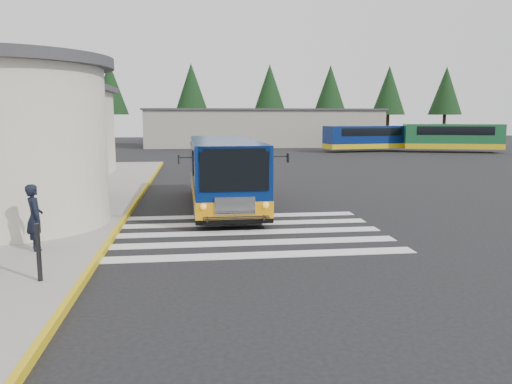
{
  "coord_description": "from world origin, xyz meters",
  "views": [
    {
      "loc": [
        -1.83,
        -14.64,
        3.26
      ],
      "look_at": [
        -0.07,
        -0.5,
        1.12
      ],
      "focal_mm": 35.0,
      "sensor_mm": 36.0,
      "label": 1
    }
  ],
  "objects": [
    {
      "name": "transit_bus",
      "position": [
        -0.77,
        3.36,
        1.18
      ],
      "size": [
        3.18,
        8.77,
        2.46
      ],
      "rotation": [
        0.0,
        0.0,
        0.02
      ],
      "color": "navy",
      "rests_on": "ground"
    },
    {
      "name": "curb_strip",
      "position": [
        -4.05,
        4.0,
        0.08
      ],
      "size": [
        0.12,
        34.0,
        0.16
      ],
      "primitive_type": "cube",
      "color": "gold",
      "rests_on": "ground"
    },
    {
      "name": "depot_building",
      "position": [
        6.0,
        42.0,
        2.11
      ],
      "size": [
        26.4,
        8.4,
        4.2
      ],
      "color": "gray",
      "rests_on": "ground"
    },
    {
      "name": "crosswalk",
      "position": [
        -0.5,
        -0.8,
        0.01
      ],
      "size": [
        8.0,
        5.35,
        0.01
      ],
      "color": "silver",
      "rests_on": "ground"
    },
    {
      "name": "tree_line",
      "position": [
        6.29,
        50.0,
        6.77
      ],
      "size": [
        58.4,
        4.4,
        10.0
      ],
      "color": "black",
      "rests_on": "ground"
    },
    {
      "name": "bollard",
      "position": [
        -4.81,
        -4.97,
        0.71
      ],
      "size": [
        0.09,
        0.09,
        1.12
      ],
      "primitive_type": "cylinder",
      "color": "black",
      "rests_on": "sidewalk"
    },
    {
      "name": "ground",
      "position": [
        0.0,
        0.0,
        0.0
      ],
      "size": [
        140.0,
        140.0,
        0.0
      ],
      "primitive_type": "plane",
      "color": "black",
      "rests_on": "ground"
    },
    {
      "name": "pedestrian_a",
      "position": [
        -5.58,
        -2.59,
        0.94
      ],
      "size": [
        0.58,
        0.68,
        1.57
      ],
      "primitive_type": "imported",
      "rotation": [
        0.0,
        0.0,
        1.99
      ],
      "color": "black",
      "rests_on": "sidewalk"
    },
    {
      "name": "far_bus_a",
      "position": [
        14.58,
        31.67,
        1.37
      ],
      "size": [
        8.43,
        3.65,
        2.1
      ],
      "rotation": [
        0.0,
        0.0,
        1.74
      ],
      "color": "#071952",
      "rests_on": "ground"
    },
    {
      "name": "far_bus_b",
      "position": [
        22.26,
        29.74,
        1.48
      ],
      "size": [
        9.14,
        4.77,
        2.27
      ],
      "rotation": [
        0.0,
        0.0,
        1.3
      ],
      "color": "#15502A",
      "rests_on": "ground"
    }
  ]
}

